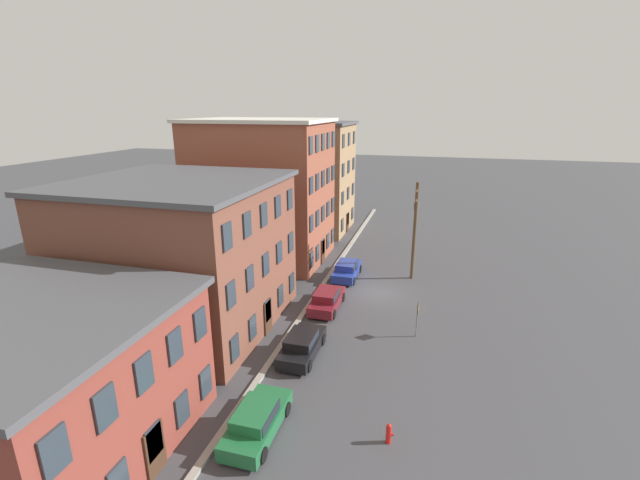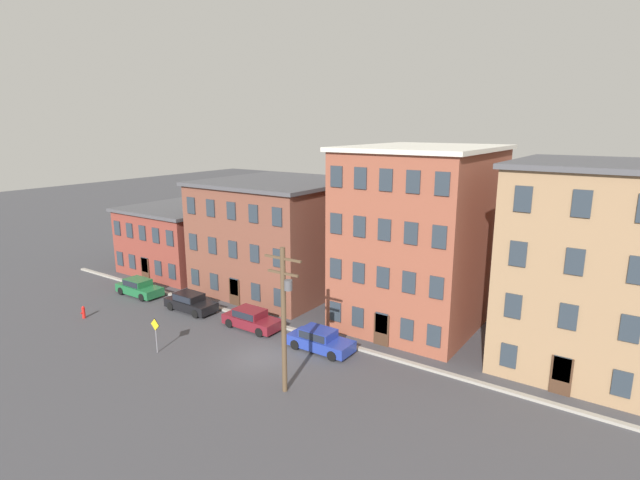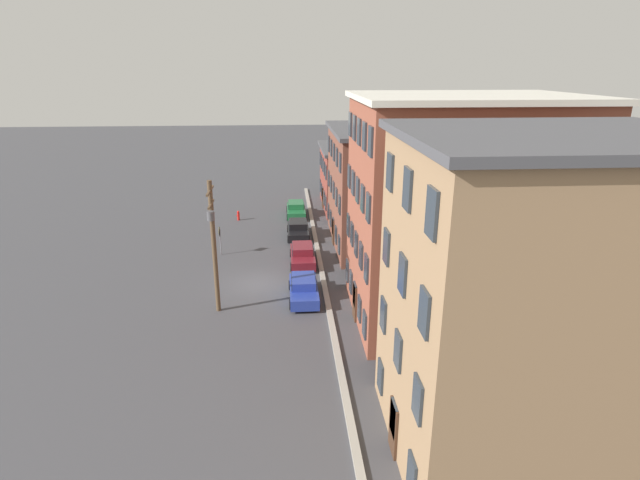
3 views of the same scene
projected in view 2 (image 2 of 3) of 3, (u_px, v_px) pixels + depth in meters
ground_plane at (261, 357)px, 31.76m from camera, size 200.00×200.00×0.00m
kerb_strip at (303, 332)px, 35.35m from camera, size 56.00×0.36×0.16m
apartment_corner at (189, 237)px, 50.99m from camera, size 10.26×11.26×6.47m
apartment_midblock at (279, 234)px, 44.57m from camera, size 12.13×12.18×9.71m
apartment_far at (421, 235)px, 36.72m from camera, size 9.65×12.14×12.98m
apartment_annex at (586, 265)px, 30.08m from camera, size 8.93×10.59×12.40m
car_green at (139, 287)px, 43.16m from camera, size 4.40×1.92×1.43m
car_black at (190, 302)px, 39.54m from camera, size 4.40×1.92×1.43m
car_maroon at (251, 318)px, 36.16m from camera, size 4.40×1.92×1.43m
car_blue at (320, 339)px, 32.62m from camera, size 4.40×1.92×1.43m
caution_sign at (156, 330)px, 32.05m from camera, size 0.86×0.08×2.37m
utility_pole at (284, 313)px, 26.68m from camera, size 2.40×0.44×8.24m
fire_hydrant at (84, 312)px, 38.06m from camera, size 0.24×0.34×0.96m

